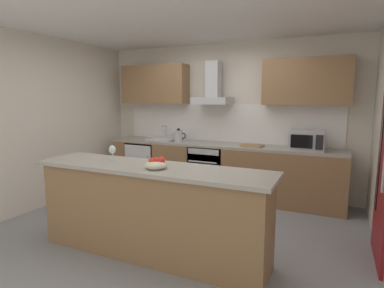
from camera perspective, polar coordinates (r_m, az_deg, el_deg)
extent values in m
cube|color=gray|center=(4.29, -2.18, -14.75)|extent=(5.54, 4.57, 0.02)
cube|color=white|center=(4.05, -2.40, 21.71)|extent=(5.54, 4.57, 0.02)
cube|color=silver|center=(5.66, 6.26, 4.56)|extent=(5.54, 0.12, 2.60)
cube|color=silver|center=(5.43, -24.81, 3.66)|extent=(0.12, 4.57, 2.60)
cube|color=white|center=(5.60, 6.01, 3.80)|extent=(3.86, 0.02, 0.66)
cube|color=olive|center=(5.44, 4.83, -4.86)|extent=(4.00, 0.60, 0.86)
cube|color=#9E998E|center=(5.35, 4.89, -0.17)|extent=(4.00, 0.60, 0.04)
cube|color=olive|center=(3.45, -7.42, -12.21)|extent=(2.51, 0.52, 0.94)
cube|color=#9E998E|center=(3.31, -7.58, -4.29)|extent=(2.61, 0.64, 0.04)
cube|color=olive|center=(6.01, -6.71, 10.60)|extent=(1.28, 0.32, 0.70)
cube|color=olive|center=(5.16, 19.95, 10.51)|extent=(1.28, 0.32, 0.70)
cube|color=black|center=(3.91, 30.91, -0.90)|extent=(0.01, 0.11, 1.31)
cylinder|color=#B7BABC|center=(3.42, 31.40, -3.86)|extent=(0.03, 0.03, 0.45)
cube|color=slate|center=(5.47, 3.20, -4.45)|extent=(0.60, 0.56, 0.80)
cube|color=black|center=(5.22, 2.01, -5.79)|extent=(0.50, 0.02, 0.48)
cube|color=#B7BABC|center=(5.14, 2.04, -1.42)|extent=(0.54, 0.02, 0.09)
cylinder|color=#B7BABC|center=(5.14, 1.88, -3.28)|extent=(0.49, 0.02, 0.02)
cube|color=white|center=(6.05, -8.18, -3.59)|extent=(0.58, 0.56, 0.85)
cube|color=silver|center=(5.82, -9.73, -4.12)|extent=(0.55, 0.02, 0.80)
cylinder|color=#B7BABC|center=(5.67, -8.01, -3.97)|extent=(0.02, 0.02, 0.38)
cube|color=#B7BABC|center=(4.99, 20.06, 0.68)|extent=(0.50, 0.36, 0.30)
cube|color=black|center=(4.80, 19.16, 0.44)|extent=(0.30, 0.02, 0.19)
cube|color=black|center=(4.79, 22.01, 0.27)|extent=(0.10, 0.01, 0.21)
cube|color=silver|center=(5.79, -5.35, 0.90)|extent=(0.50, 0.40, 0.04)
cylinder|color=#B7BABC|center=(5.88, -4.74, 2.09)|extent=(0.03, 0.03, 0.26)
cylinder|color=#B7BABC|center=(5.80, -5.15, 3.18)|extent=(0.03, 0.16, 0.03)
cylinder|color=#B7BABC|center=(5.57, -2.45, 1.44)|extent=(0.15, 0.15, 0.20)
sphere|color=black|center=(5.56, -2.46, 2.59)|extent=(0.06, 0.06, 0.06)
cone|color=#B7BABC|center=(5.62, -3.36, 1.90)|extent=(0.09, 0.04, 0.07)
torus|color=black|center=(5.53, -1.63, 1.50)|extent=(0.11, 0.02, 0.11)
cube|color=#B7BABC|center=(5.42, 3.70, 7.81)|extent=(0.62, 0.45, 0.12)
cube|color=#B7BABC|center=(5.48, 3.93, 11.58)|extent=(0.22, 0.22, 0.60)
cylinder|color=silver|center=(3.63, -14.12, -2.97)|extent=(0.07, 0.07, 0.01)
cylinder|color=silver|center=(3.62, -14.15, -2.22)|extent=(0.01, 0.01, 0.09)
ellipsoid|color=silver|center=(3.61, -14.20, -0.99)|extent=(0.08, 0.08, 0.10)
ellipsoid|color=beige|center=(3.17, -6.52, -3.83)|extent=(0.22, 0.22, 0.09)
sphere|color=red|center=(3.16, -7.34, -3.02)|extent=(0.06, 0.06, 0.06)
sphere|color=red|center=(3.16, -5.56, -2.93)|extent=(0.08, 0.08, 0.08)
sphere|color=red|center=(3.16, -6.53, -2.99)|extent=(0.07, 0.07, 0.07)
cube|color=#9E7247|center=(5.13, 10.83, -0.31)|extent=(0.37, 0.27, 0.02)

